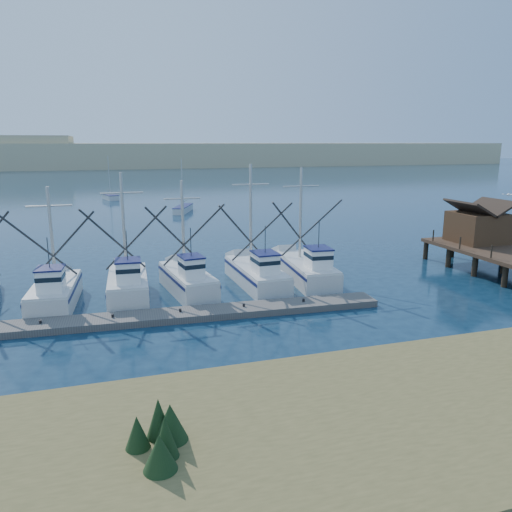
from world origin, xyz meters
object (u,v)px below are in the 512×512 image
(floating_dock, at_px, (130,319))
(sailboat_far, at_px, (110,197))
(timber_pier, at_px, (508,243))
(sailboat_near, at_px, (183,209))

(floating_dock, bearing_deg, sailboat_far, 92.49)
(floating_dock, height_order, timber_pier, timber_pier)
(timber_pier, distance_m, sailboat_near, 48.74)
(floating_dock, relative_size, sailboat_near, 3.90)
(sailboat_far, bearing_deg, floating_dock, -105.22)
(floating_dock, relative_size, sailboat_far, 3.90)
(sailboat_far, bearing_deg, sailboat_near, -78.57)
(floating_dock, xyz_separation_m, sailboat_near, (10.83, 47.22, 0.28))
(timber_pier, xyz_separation_m, sailboat_far, (-29.54, 65.65, -2.07))
(floating_dock, distance_m, sailboat_far, 68.15)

